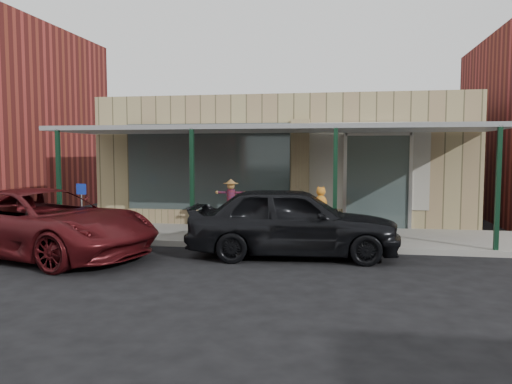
% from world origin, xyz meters
% --- Properties ---
extents(ground, '(120.00, 120.00, 0.00)m').
position_xyz_m(ground, '(0.00, 0.00, 0.00)').
color(ground, black).
rests_on(ground, ground).
extents(sidewalk, '(40.00, 3.20, 0.15)m').
position_xyz_m(sidewalk, '(0.00, 3.60, 0.07)').
color(sidewalk, gray).
rests_on(sidewalk, ground).
extents(storefront, '(12.00, 6.25, 4.20)m').
position_xyz_m(storefront, '(-0.00, 8.16, 2.09)').
color(storefront, '#99895E').
rests_on(storefront, ground).
extents(awning, '(12.00, 3.00, 3.04)m').
position_xyz_m(awning, '(0.00, 3.56, 3.01)').
color(awning, gray).
rests_on(awning, ground).
extents(block_buildings_near, '(61.00, 8.00, 8.00)m').
position_xyz_m(block_buildings_near, '(2.01, 9.20, 3.77)').
color(block_buildings_near, maroon).
rests_on(block_buildings_near, ground).
extents(barrel_scarecrow, '(0.91, 0.60, 1.51)m').
position_xyz_m(barrel_scarecrow, '(-1.15, 3.74, 0.66)').
color(barrel_scarecrow, '#46311C').
rests_on(barrel_scarecrow, sidewalk).
extents(barrel_pumpkin, '(0.68, 0.68, 0.71)m').
position_xyz_m(barrel_pumpkin, '(2.10, 2.86, 0.40)').
color(barrel_pumpkin, '#46311C').
rests_on(barrel_pumpkin, sidewalk).
extents(handicap_sign, '(0.29, 0.04, 1.41)m').
position_xyz_m(handicap_sign, '(-5.00, 2.40, 1.06)').
color(handicap_sign, gray).
rests_on(handicap_sign, sidewalk).
extents(parked_sedan, '(4.97, 2.31, 1.65)m').
position_xyz_m(parked_sedan, '(0.86, 1.34, 0.83)').
color(parked_sedan, black).
rests_on(parked_sedan, ground).
extents(car_maroon, '(6.12, 3.98, 1.57)m').
position_xyz_m(car_maroon, '(-4.88, 0.36, 0.78)').
color(car_maroon, '#4E0F13').
rests_on(car_maroon, ground).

